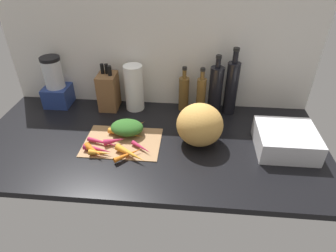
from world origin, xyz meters
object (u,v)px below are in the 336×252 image
(carrot_2, at_px, (141,147))
(carrot_7, at_px, (98,149))
(cutting_board, at_px, (122,142))
(carrot_0, at_px, (132,128))
(carrot_4, at_px, (125,133))
(paper_towel_roll, at_px, (134,88))
(carrot_5, at_px, (94,150))
(carrot_3, at_px, (129,128))
(blender_appliance, at_px, (56,85))
(bottle_2, at_px, (215,90))
(carrot_1, at_px, (104,142))
(bottle_1, at_px, (201,95))
(knife_block, at_px, (108,91))
(bottle_3, at_px, (231,87))
(carrot_10, at_px, (100,153))
(bottle_0, at_px, (184,93))
(carrot_6, at_px, (128,154))
(dish_rack, at_px, (286,140))
(carrot_8, at_px, (115,141))
(winter_squash, at_px, (200,125))
(carrot_9, at_px, (130,154))

(carrot_2, distance_m, carrot_7, 0.20)
(cutting_board, xyz_separation_m, carrot_0, (0.03, 0.10, 0.02))
(cutting_board, distance_m, carrot_4, 0.05)
(paper_towel_roll, bearing_deg, carrot_5, -104.46)
(carrot_3, height_order, blender_appliance, blender_appliance)
(paper_towel_roll, bearing_deg, cutting_board, -90.39)
(carrot_3, xyz_separation_m, bottle_2, (0.44, 0.23, 0.12))
(carrot_1, height_order, carrot_2, same)
(bottle_1, bearing_deg, knife_block, 177.71)
(carrot_4, height_order, bottle_3, bottle_3)
(carrot_5, height_order, bottle_3, bottle_3)
(carrot_10, relative_size, bottle_3, 0.27)
(carrot_10, xyz_separation_m, bottle_1, (0.45, 0.42, 0.09))
(bottle_0, height_order, bottle_2, bottle_2)
(cutting_board, xyz_separation_m, carrot_1, (-0.08, -0.03, 0.01))
(carrot_7, distance_m, bottle_0, 0.58)
(carrot_6, xyz_separation_m, dish_rack, (0.72, 0.13, 0.03))
(carrot_8, xyz_separation_m, winter_squash, (0.40, 0.06, 0.08))
(carrot_9, bearing_deg, carrot_10, -178.32)
(carrot_1, relative_size, carrot_10, 1.70)
(carrot_4, relative_size, bottle_2, 0.53)
(blender_appliance, bearing_deg, carrot_3, -27.52)
(cutting_board, relative_size, carrot_3, 2.69)
(carrot_4, distance_m, bottle_0, 0.42)
(carrot_4, xyz_separation_m, carrot_9, (0.06, -0.16, 0.00))
(carrot_2, bearing_deg, bottle_3, 41.79)
(paper_towel_roll, relative_size, dish_rack, 0.97)
(carrot_0, bearing_deg, carrot_6, -83.86)
(carrot_9, xyz_separation_m, paper_towel_roll, (-0.06, 0.44, 0.11))
(cutting_board, height_order, bottle_2, bottle_2)
(bottle_2, xyz_separation_m, bottle_3, (0.08, 0.01, 0.02))
(winter_squash, bearing_deg, knife_block, 150.41)
(knife_block, relative_size, dish_rack, 0.97)
(carrot_2, height_order, winter_squash, winter_squash)
(bottle_0, xyz_separation_m, bottle_1, (0.10, -0.04, 0.01))
(carrot_3, xyz_separation_m, paper_towel_roll, (-0.01, 0.24, 0.11))
(carrot_9, bearing_deg, dish_rack, 10.50)
(carrot_3, distance_m, bottle_0, 0.38)
(carrot_5, bearing_deg, carrot_8, 46.86)
(carrot_5, xyz_separation_m, knife_block, (-0.03, 0.43, 0.08))
(carrot_8, distance_m, bottle_1, 0.53)
(cutting_board, height_order, carrot_4, carrot_4)
(carrot_1, distance_m, bottle_2, 0.66)
(knife_block, xyz_separation_m, paper_towel_roll, (0.15, 0.00, 0.02))
(carrot_0, xyz_separation_m, knife_block, (-0.18, 0.23, 0.09))
(dish_rack, bearing_deg, paper_towel_roll, 158.00)
(carrot_6, distance_m, blender_appliance, 0.68)
(blender_appliance, xyz_separation_m, paper_towel_roll, (0.46, -0.01, 0.01))
(carrot_7, distance_m, knife_block, 0.43)
(carrot_3, distance_m, carrot_10, 0.23)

